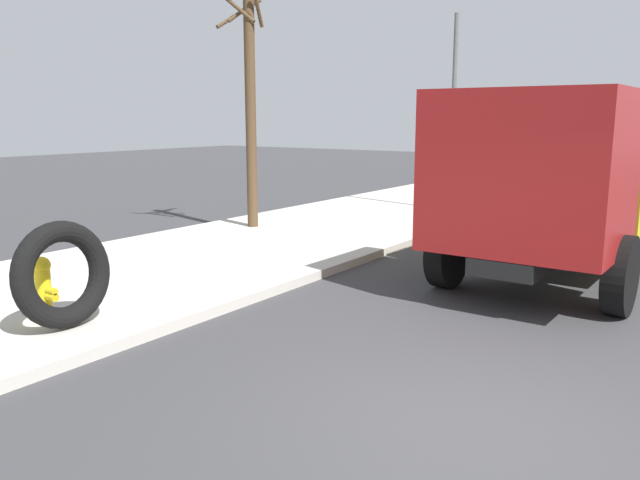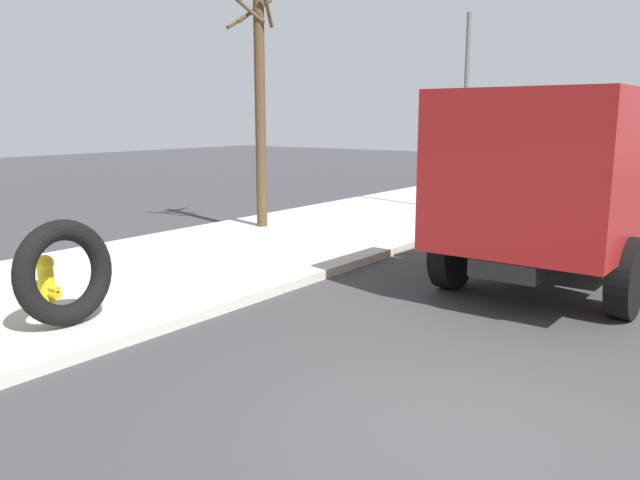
% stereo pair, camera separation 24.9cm
% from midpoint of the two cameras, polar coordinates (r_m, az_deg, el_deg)
% --- Properties ---
extents(ground_plane, '(80.00, 80.00, 0.00)m').
position_cam_midpoint_polar(ground_plane, '(5.84, 13.99, -16.24)').
color(ground_plane, '#38383A').
extents(sidewalk_curb, '(36.00, 5.00, 0.15)m').
position_cam_midpoint_polar(sidewalk_curb, '(10.03, -22.75, -4.71)').
color(sidewalk_curb, '#BCB7AD').
rests_on(sidewalk_curb, ground).
extents(fire_hydrant, '(0.22, 0.50, 0.80)m').
position_cam_midpoint_polar(fire_hydrant, '(8.66, -22.49, -3.65)').
color(fire_hydrant, yellow).
rests_on(fire_hydrant, sidewalk_curb).
extents(loose_tire, '(1.29, 0.40, 1.30)m').
position_cam_midpoint_polar(loose_tire, '(8.19, -21.07, -2.75)').
color(loose_tire, black).
rests_on(loose_tire, sidewalk_curb).
extents(dump_truck_yellow, '(7.04, 2.90, 3.00)m').
position_cam_midpoint_polar(dump_truck_yellow, '(11.53, 22.82, 5.00)').
color(dump_truck_yellow, gold).
rests_on(dump_truck_yellow, ground).
extents(bare_tree, '(1.58, 1.59, 5.82)m').
position_cam_midpoint_polar(bare_tree, '(14.63, -4.92, 12.96)').
color(bare_tree, '#4C3823').
rests_on(bare_tree, sidewalk_curb).
extents(street_light_pole, '(0.12, 0.12, 5.12)m').
position_cam_midpoint_polar(street_light_pole, '(17.55, 13.25, 10.91)').
color(street_light_pole, '#595B5E').
rests_on(street_light_pole, sidewalk_curb).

